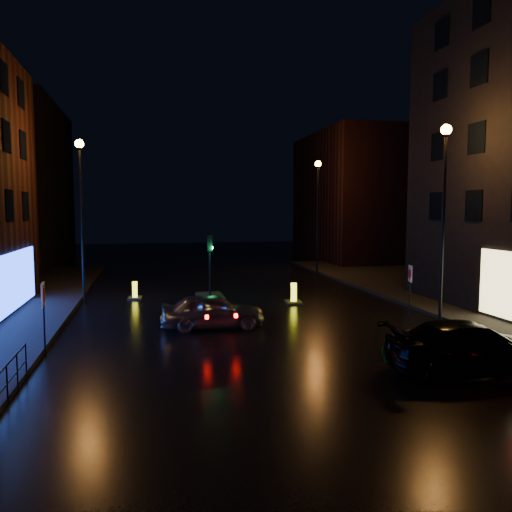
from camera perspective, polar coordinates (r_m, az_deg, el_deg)
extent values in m
plane|color=black|center=(14.63, 6.62, -13.91)|extent=(120.00, 120.00, 0.00)
cube|color=black|center=(49.45, -25.99, 7.32)|extent=(8.00, 16.00, 14.00)
cube|color=black|center=(49.12, 11.15, 6.61)|extent=(8.00, 14.00, 12.00)
cylinder|color=black|center=(27.26, -19.27, 3.32)|extent=(0.14, 0.14, 8.00)
cylinder|color=black|center=(27.44, -19.53, 11.69)|extent=(0.20, 0.20, 0.25)
sphere|color=orange|center=(27.45, -19.54, 12.00)|extent=(0.44, 0.44, 0.44)
cylinder|color=black|center=(22.71, 20.57, 2.94)|extent=(0.14, 0.14, 8.00)
cylinder|color=black|center=(22.92, 20.90, 12.97)|extent=(0.20, 0.20, 0.25)
sphere|color=orange|center=(22.94, 20.92, 13.34)|extent=(0.44, 0.44, 0.44)
cylinder|color=black|center=(37.17, 7.04, 4.03)|extent=(0.14, 0.14, 8.00)
cylinder|color=black|center=(37.30, 7.11, 10.18)|extent=(0.20, 0.20, 0.25)
sphere|color=orange|center=(37.31, 7.11, 10.41)|extent=(0.44, 0.44, 0.44)
cube|color=black|center=(27.67, -5.27, -4.59)|extent=(1.40, 2.40, 0.12)
cylinder|color=black|center=(27.47, -5.30, -1.84)|extent=(0.12, 0.12, 2.80)
cube|color=black|center=(27.32, -5.33, 1.50)|extent=(0.28, 0.22, 0.90)
cylinder|color=#0CFF59|center=(27.36, -5.03, 0.92)|extent=(0.05, 0.18, 0.18)
cylinder|color=black|center=(16.04, -24.79, -10.77)|extent=(0.04, 0.04, 1.00)
imported|color=#929498|center=(20.46, -4.99, -6.26)|extent=(4.24, 1.87, 1.42)
imported|color=black|center=(16.35, 23.28, -9.51)|extent=(5.21, 2.22, 1.50)
cube|color=black|center=(25.90, 4.32, -5.29)|extent=(0.95, 1.29, 0.10)
cube|color=#FFFC19|center=(25.81, 4.33, -4.20)|extent=(0.30, 0.21, 1.00)
cube|color=black|center=(25.81, 4.33, -4.20)|extent=(0.30, 0.06, 0.60)
cube|color=black|center=(27.83, -13.66, -4.69)|extent=(0.79, 1.13, 0.09)
cube|color=yellow|center=(27.75, -13.68, -3.78)|extent=(0.26, 0.18, 0.90)
cube|color=black|center=(27.75, -13.68, -3.78)|extent=(0.27, 0.04, 0.54)
cylinder|color=black|center=(17.92, -23.07, -6.80)|extent=(0.06, 0.06, 2.36)
cube|color=silver|center=(17.77, -23.17, -4.09)|extent=(0.09, 0.59, 0.80)
cylinder|color=#B20C0C|center=(17.76, -23.07, -4.09)|extent=(0.05, 0.47, 0.47)
cylinder|color=black|center=(23.86, 17.17, -3.86)|extent=(0.06, 0.06, 2.21)
cube|color=silver|center=(23.75, 17.22, -1.94)|extent=(0.20, 0.55, 0.75)
cylinder|color=#B20C0C|center=(23.74, 17.15, -1.94)|extent=(0.14, 0.43, 0.44)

